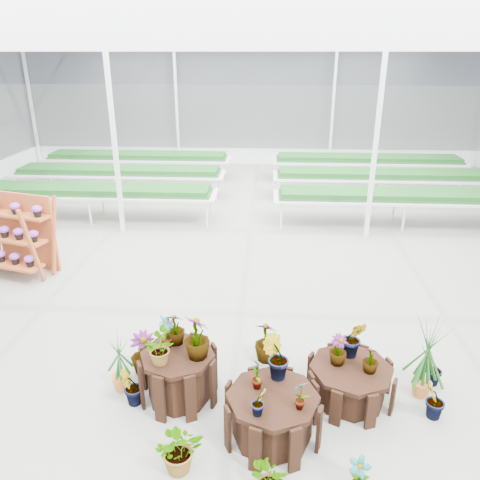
# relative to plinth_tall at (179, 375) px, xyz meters

# --- Properties ---
(ground_plane) EXTENTS (24.00, 24.00, 0.00)m
(ground_plane) POSITION_rel_plinth_tall_xyz_m (0.50, 1.88, -0.33)
(ground_plane) COLOR gray
(ground_plane) RESTS_ON ground
(greenhouse_shell) EXTENTS (18.00, 24.00, 4.50)m
(greenhouse_shell) POSITION_rel_plinth_tall_xyz_m (0.50, 1.88, 1.92)
(greenhouse_shell) COLOR white
(greenhouse_shell) RESTS_ON ground
(steel_frame) EXTENTS (18.00, 24.00, 4.50)m
(steel_frame) POSITION_rel_plinth_tall_xyz_m (0.50, 1.88, 1.92)
(steel_frame) COLOR silver
(steel_frame) RESTS_ON ground
(nursery_benches) EXTENTS (16.00, 7.00, 0.84)m
(nursery_benches) POSITION_rel_plinth_tall_xyz_m (0.50, 9.08, 0.09)
(nursery_benches) COLOR silver
(nursery_benches) RESTS_ON ground
(plinth_tall) EXTENTS (1.23, 1.23, 0.66)m
(plinth_tall) POSITION_rel_plinth_tall_xyz_m (0.00, 0.00, 0.00)
(plinth_tall) COLOR black
(plinth_tall) RESTS_ON ground
(plinth_mid) EXTENTS (1.41, 1.41, 0.58)m
(plinth_mid) POSITION_rel_plinth_tall_xyz_m (1.20, -0.60, -0.04)
(plinth_mid) COLOR black
(plinth_mid) RESTS_ON ground
(plinth_low) EXTENTS (1.38, 1.38, 0.49)m
(plinth_low) POSITION_rel_plinth_tall_xyz_m (2.20, 0.10, -0.09)
(plinth_low) COLOR black
(plinth_low) RESTS_ON ground
(shelf_rack) EXTENTS (1.66, 1.17, 1.59)m
(shelf_rack) POSITION_rel_plinth_tall_xyz_m (-3.91, 3.46, 0.46)
(shelf_rack) COLOR #94411D
(shelf_rack) RESTS_ON ground
(nursery_plants) EXTENTS (4.52, 2.86, 1.30)m
(nursery_plants) POSITION_rel_plinth_tall_xyz_m (1.01, -0.03, 0.18)
(nursery_plants) COLOR #154717
(nursery_plants) RESTS_ON ground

